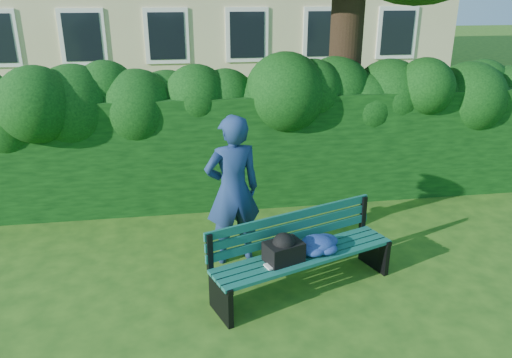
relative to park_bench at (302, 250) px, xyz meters
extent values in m
plane|color=#244D15|center=(-0.35, 0.60, -0.50)|extent=(80.00, 80.00, 0.00)
cube|color=white|center=(-3.95, 10.58, 1.50)|extent=(1.30, 0.08, 1.60)
cube|color=black|center=(-3.95, 10.54, 1.50)|extent=(1.05, 0.04, 1.35)
cube|color=white|center=(-1.55, 10.58, 1.50)|extent=(1.30, 0.08, 1.60)
cube|color=black|center=(-1.55, 10.54, 1.50)|extent=(1.05, 0.04, 1.35)
cube|color=white|center=(0.85, 10.58, 1.50)|extent=(1.30, 0.08, 1.60)
cube|color=black|center=(0.85, 10.54, 1.50)|extent=(1.05, 0.04, 1.35)
cube|color=white|center=(3.25, 10.58, 1.50)|extent=(1.30, 0.08, 1.60)
cube|color=black|center=(3.25, 10.54, 1.50)|extent=(1.05, 0.04, 1.35)
cube|color=white|center=(5.65, 10.58, 1.50)|extent=(1.30, 0.08, 1.60)
cube|color=black|center=(5.65, 10.54, 1.50)|extent=(1.05, 0.04, 1.35)
cube|color=black|center=(-0.35, 2.80, 0.40)|extent=(10.00, 1.00, 1.80)
cylinder|color=black|center=(1.44, 3.11, 2.06)|extent=(0.53, 0.53, 5.12)
cube|color=#10504A|center=(0.08, -0.21, -0.05)|extent=(2.14, 0.85, 0.04)
cube|color=#10504A|center=(0.04, -0.10, -0.05)|extent=(2.14, 0.85, 0.04)
cube|color=#10504A|center=(0.00, 0.02, -0.05)|extent=(2.14, 0.85, 0.04)
cube|color=#10504A|center=(-0.04, 0.13, -0.05)|extent=(2.14, 0.85, 0.04)
cube|color=#10504A|center=(-0.06, 0.20, 0.08)|extent=(2.11, 0.79, 0.10)
cube|color=#10504A|center=(-0.07, 0.21, 0.21)|extent=(2.11, 0.79, 0.10)
cube|color=#10504A|center=(-0.07, 0.22, 0.34)|extent=(2.11, 0.79, 0.10)
cube|color=black|center=(-0.98, -0.40, -0.28)|extent=(0.23, 0.49, 0.44)
cube|color=black|center=(-1.07, -0.16, 0.15)|extent=(0.08, 0.08, 0.45)
cube|color=black|center=(-0.96, -0.45, -0.06)|extent=(0.20, 0.42, 0.05)
cube|color=black|center=(1.03, 0.32, -0.28)|extent=(0.23, 0.49, 0.44)
cube|color=black|center=(0.94, 0.57, 0.15)|extent=(0.08, 0.08, 0.45)
cube|color=black|center=(1.04, 0.27, -0.06)|extent=(0.20, 0.42, 0.05)
cube|color=white|center=(-0.38, -0.24, -0.02)|extent=(0.21, 0.18, 0.02)
cube|color=black|center=(-0.24, -0.14, 0.08)|extent=(0.48, 0.41, 0.23)
imported|color=navy|center=(-0.70, 0.80, 0.47)|extent=(0.78, 0.59, 1.94)
camera|label=1|loc=(-1.31, -4.93, 2.83)|focal=35.00mm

